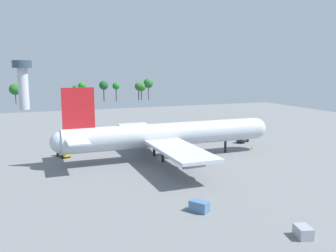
# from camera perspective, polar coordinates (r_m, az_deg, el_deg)

# --- Properties ---
(ground_plane) EXTENTS (243.76, 243.76, 0.00)m
(ground_plane) POSITION_cam_1_polar(r_m,az_deg,el_deg) (97.75, 0.00, -5.06)
(ground_plane) COLOR slate
(cargo_airplane) EXTENTS (60.94, 53.33, 19.43)m
(cargo_airplane) POSITION_cam_1_polar(r_m,az_deg,el_deg) (96.30, -0.12, -1.42)
(cargo_airplane) COLOR silver
(cargo_airplane) RESTS_ON ground_plane
(catering_truck) EXTENTS (5.57, 4.50, 2.00)m
(catering_truck) POSITION_cam_1_polar(r_m,az_deg,el_deg) (119.93, 11.72, -2.05)
(catering_truck) COLOR #232328
(catering_truck) RESTS_ON ground_plane
(fuel_truck) EXTENTS (3.54, 5.15, 2.38)m
(fuel_truck) POSITION_cam_1_polar(r_m,az_deg,el_deg) (102.73, -16.25, -4.03)
(fuel_truck) COLOR silver
(fuel_truck) RESTS_ON ground_plane
(maintenance_van) EXTENTS (4.33, 3.57, 2.08)m
(maintenance_van) POSITION_cam_1_polar(r_m,az_deg,el_deg) (122.99, -8.18, -1.71)
(maintenance_van) COLOR #333338
(maintenance_van) RESTS_ON ground_plane
(cargo_container_fore) EXTENTS (2.62, 3.14, 1.68)m
(cargo_container_fore) POSITION_cam_1_polar(r_m,az_deg,el_deg) (57.26, 20.60, -15.42)
(cargo_container_fore) COLOR #999EA8
(cargo_container_fore) RESTS_ON ground_plane
(cargo_container_aft) EXTENTS (3.30, 3.66, 1.87)m
(cargo_container_aft) POSITION_cam_1_polar(r_m,az_deg,el_deg) (62.70, 4.97, -12.54)
(cargo_container_aft) COLOR #4C729E
(cargo_container_aft) RESTS_ON ground_plane
(safety_cone_nose) EXTENTS (0.55, 0.55, 0.78)m
(safety_cone_nose) POSITION_cam_1_polar(r_m,az_deg,el_deg) (111.01, 13.17, -3.37)
(safety_cone_nose) COLOR orange
(safety_cone_nose) RESTS_ON ground_plane
(control_tower) EXTENTS (10.83, 10.83, 28.20)m
(control_tower) POSITION_cam_1_polar(r_m,az_deg,el_deg) (224.76, -21.98, 6.88)
(control_tower) COLOR silver
(control_tower) RESTS_ON ground_plane
(tree_line_backdrop) EXTENTS (99.70, 7.56, 16.13)m
(tree_line_backdrop) POSITION_cam_1_polar(r_m,az_deg,el_deg) (262.91, -10.47, 6.17)
(tree_line_backdrop) COLOR #51381E
(tree_line_backdrop) RESTS_ON ground_plane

